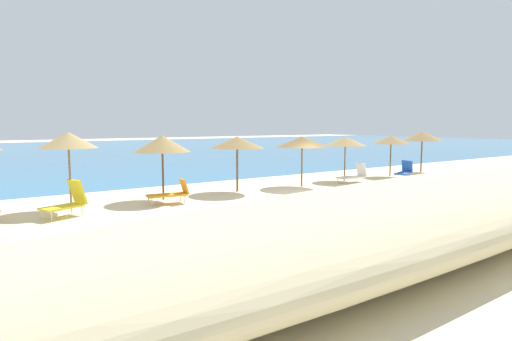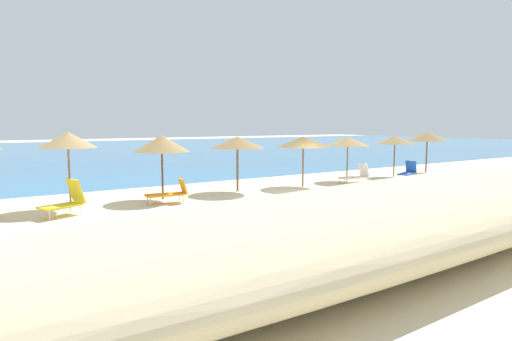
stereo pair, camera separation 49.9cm
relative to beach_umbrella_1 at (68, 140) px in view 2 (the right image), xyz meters
The scene contains 14 objects.
ground_plane 10.14m from the beach_umbrella_1, 15.60° to the right, with size 160.00×160.00×0.00m, color beige.
sea_water 36.17m from the beach_umbrella_1, 74.80° to the left, with size 160.00×62.60×0.01m, color teal.
dune_ridge 15.07m from the beach_umbrella_1, 42.26° to the right, with size 44.45×5.08×1.72m, color beige.
beach_umbrella_1 is the anchor object (origin of this frame).
beach_umbrella_2 3.57m from the beach_umbrella_1, ahead, with size 2.29×2.29×2.65m.
beach_umbrella_3 7.24m from the beach_umbrella_1, ahead, with size 2.47×2.47×2.53m.
beach_umbrella_4 10.75m from the beach_umbrella_1, ahead, with size 2.60×2.60×2.50m.
beach_umbrella_5 14.16m from the beach_umbrella_1, ahead, with size 2.32×2.32×2.42m.
beach_umbrella_6 17.91m from the beach_umbrella_1, ahead, with size 2.19×2.19×2.41m.
beach_umbrella_7 21.45m from the beach_umbrella_1, ahead, with size 2.52×2.52×2.65m.
lounge_chair_0 17.87m from the beach_umbrella_1, ahead, with size 1.74×1.12×1.00m.
lounge_chair_1 4.19m from the beach_umbrella_1, 18.82° to the right, with size 1.65×0.84×0.95m.
lounge_chair_3 2.49m from the beach_umbrella_1, 105.81° to the right, with size 1.57×1.17×1.23m.
lounge_chair_4 14.20m from the beach_umbrella_1, ahead, with size 1.67×0.83×1.01m.
Camera 2 is at (-12.47, -14.35, 3.10)m, focal length 30.28 mm.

